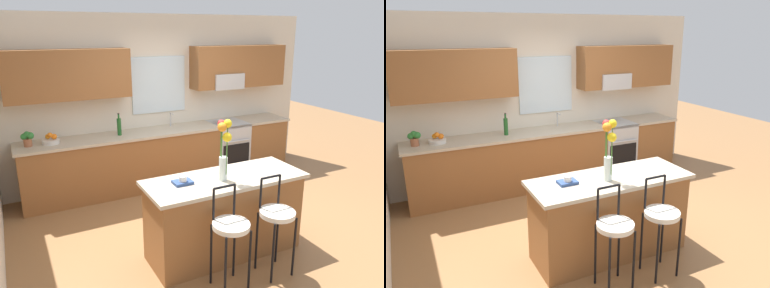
% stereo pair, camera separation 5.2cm
% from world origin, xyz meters
% --- Properties ---
extents(ground_plane, '(14.00, 14.00, 0.00)m').
position_xyz_m(ground_plane, '(0.00, 0.00, 0.00)').
color(ground_plane, olive).
extents(back_wall_assembly, '(5.60, 0.50, 2.70)m').
position_xyz_m(back_wall_assembly, '(0.02, 1.98, 1.51)').
color(back_wall_assembly, beige).
rests_on(back_wall_assembly, ground).
extents(counter_run, '(4.56, 0.64, 0.92)m').
position_xyz_m(counter_run, '(0.00, 1.70, 0.47)').
color(counter_run, brown).
rests_on(counter_run, ground).
extents(sink_faucet, '(0.02, 0.13, 0.23)m').
position_xyz_m(sink_faucet, '(0.14, 1.84, 1.06)').
color(sink_faucet, '#B7BABC').
rests_on(sink_faucet, counter_run).
extents(oven_range, '(0.60, 0.64, 0.92)m').
position_xyz_m(oven_range, '(1.15, 1.68, 0.46)').
color(oven_range, '#B7BABC').
rests_on(oven_range, ground).
extents(kitchen_island, '(1.79, 0.68, 0.92)m').
position_xyz_m(kitchen_island, '(-0.24, -0.49, 0.46)').
color(kitchen_island, brown).
rests_on(kitchen_island, ground).
extents(bar_stool_near, '(0.36, 0.36, 1.04)m').
position_xyz_m(bar_stool_near, '(-0.52, -1.05, 0.64)').
color(bar_stool_near, black).
rests_on(bar_stool_near, ground).
extents(bar_stool_middle, '(0.36, 0.36, 1.04)m').
position_xyz_m(bar_stool_middle, '(0.03, -1.05, 0.64)').
color(bar_stool_middle, black).
rests_on(bar_stool_middle, ground).
extents(flower_vase, '(0.16, 0.17, 0.66)m').
position_xyz_m(flower_vase, '(-0.30, -0.55, 1.31)').
color(flower_vase, silver).
rests_on(flower_vase, kitchen_island).
extents(mug_ceramic, '(0.08, 0.08, 0.09)m').
position_xyz_m(mug_ceramic, '(-0.73, -0.45, 0.97)').
color(mug_ceramic, silver).
rests_on(mug_ceramic, kitchen_island).
extents(cookbook, '(0.20, 0.15, 0.03)m').
position_xyz_m(cookbook, '(-0.73, -0.44, 0.94)').
color(cookbook, navy).
rests_on(cookbook, kitchen_island).
extents(fruit_bowl_oranges, '(0.24, 0.24, 0.16)m').
position_xyz_m(fruit_bowl_oranges, '(-1.77, 1.70, 0.97)').
color(fruit_bowl_oranges, silver).
rests_on(fruit_bowl_oranges, counter_run).
extents(bottle_olive_oil, '(0.06, 0.06, 0.34)m').
position_xyz_m(bottle_olive_oil, '(-0.78, 1.70, 1.06)').
color(bottle_olive_oil, '#1E5923').
rests_on(bottle_olive_oil, counter_run).
extents(potted_plant_small, '(0.17, 0.11, 0.21)m').
position_xyz_m(potted_plant_small, '(-2.06, 1.70, 1.04)').
color(potted_plant_small, '#9E5B3D').
rests_on(potted_plant_small, counter_run).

